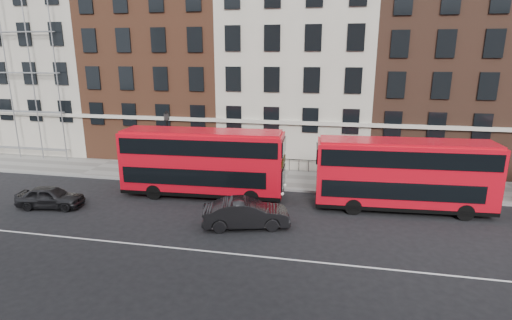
% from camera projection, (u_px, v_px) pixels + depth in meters
% --- Properties ---
extents(ground, '(120.00, 120.00, 0.00)m').
position_uv_depth(ground, '(261.00, 238.00, 21.52)').
color(ground, black).
rests_on(ground, ground).
extents(pavement, '(80.00, 5.00, 0.15)m').
position_uv_depth(pavement, '(286.00, 179.00, 31.44)').
color(pavement, slate).
rests_on(pavement, ground).
extents(kerb, '(80.00, 0.30, 0.16)m').
position_uv_depth(kerb, '(281.00, 189.00, 29.08)').
color(kerb, gray).
rests_on(kerb, ground).
extents(road_centre_line, '(70.00, 0.12, 0.01)m').
position_uv_depth(road_centre_line, '(253.00, 256.00, 19.63)').
color(road_centre_line, white).
rests_on(road_centre_line, ground).
extents(building_terrace, '(64.00, 11.95, 22.00)m').
position_uv_depth(building_terrace, '(295.00, 47.00, 35.88)').
color(building_terrace, '#B0A898').
rests_on(building_terrace, ground).
extents(bus_b, '(11.22, 3.19, 4.67)m').
position_uv_depth(bus_b, '(202.00, 161.00, 27.31)').
color(bus_b, red).
rests_on(bus_b, ground).
extents(bus_c, '(10.90, 3.24, 4.52)m').
position_uv_depth(bus_c, '(403.00, 174.00, 24.78)').
color(bus_c, red).
rests_on(bus_c, ground).
extents(car_rear, '(4.34, 2.21, 1.42)m').
position_uv_depth(car_rear, '(50.00, 197.00, 25.68)').
color(car_rear, '#232325').
rests_on(car_rear, ground).
extents(car_front, '(5.25, 3.02, 1.64)m').
position_uv_depth(car_front, '(246.00, 213.00, 22.75)').
color(car_front, black).
rests_on(car_front, ground).
extents(lamp_post_left, '(0.44, 0.44, 5.33)m').
position_uv_depth(lamp_post_left, '(168.00, 141.00, 30.96)').
color(lamp_post_left, black).
rests_on(lamp_post_left, pavement).
extents(iron_railings, '(6.60, 0.06, 1.00)m').
position_uv_depth(iron_railings, '(289.00, 165.00, 33.38)').
color(iron_railings, black).
rests_on(iron_railings, pavement).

